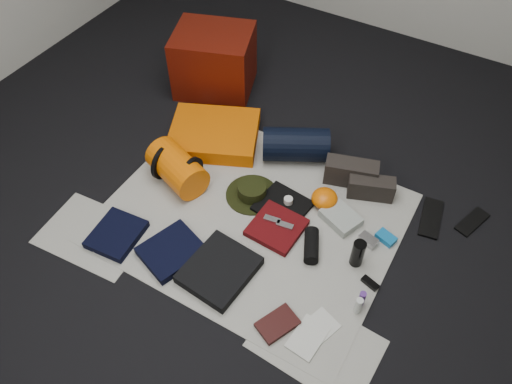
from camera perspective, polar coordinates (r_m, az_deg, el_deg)
The scene contains 37 objects.
floor at distance 2.87m, azimuth -0.49°, elevation -3.01°, with size 4.50×4.50×0.02m, color black.
newspaper_mat at distance 2.86m, azimuth -0.49°, elevation -2.86°, with size 1.60×1.30×0.01m, color beige.
newspaper_sheet_front_left at distance 2.93m, azimuth -18.06°, elevation -4.66°, with size 0.58×0.40×0.00m, color beige.
newspaper_sheet_front_right at distance 2.49m, azimuth 6.91°, elevation -16.82°, with size 0.58×0.40×0.00m, color beige.
red_cabinet at distance 3.60m, azimuth -4.80°, elevation 14.68°, with size 0.52×0.44×0.44m, color #540F06.
sleeping_pad at distance 3.26m, azimuth -4.80°, elevation 6.62°, with size 0.56×0.45×0.10m, color #DB5D02.
stuff_sack at distance 2.99m, azimuth -8.99°, elevation 2.70°, with size 0.22×0.22×0.37m, color #D45903.
sack_strap_left at distance 3.04m, azimuth -10.50°, elevation 3.38°, with size 0.22×0.22×0.03m, color black.
sack_strap_right at distance 2.95m, azimuth -7.42°, elevation 2.00°, with size 0.22×0.22×0.03m, color black.
navy_duffel at distance 3.11m, azimuth 4.56°, elevation 5.42°, with size 0.21×0.21×0.41m, color black.
boonie_brim at distance 2.96m, azimuth -0.45°, elevation -0.29°, with size 0.31×0.31×0.01m, color black.
boonie_crown at distance 2.93m, azimuth -0.45°, elevation 0.23°, with size 0.17×0.17×0.07m, color black.
hiking_boot_left at distance 3.03m, azimuth 10.80°, elevation 2.21°, with size 0.31×0.12×0.16m, color black.
hiking_boot_right at distance 2.99m, azimuth 13.01°, elevation 0.48°, with size 0.27×0.10×0.13m, color black.
flip_flop_left at distance 3.02m, azimuth 19.36°, elevation -2.81°, with size 0.11×0.29×0.02m, color black.
flip_flop_right at distance 3.09m, azimuth 23.46°, elevation -3.14°, with size 0.09×0.23×0.01m, color black.
trousers_navy_a at distance 2.86m, azimuth -15.65°, elevation -4.68°, with size 0.25×0.28×0.04m, color black.
trousers_navy_b at distance 2.73m, azimuth -9.60°, elevation -6.67°, with size 0.27×0.31×0.05m, color black.
trousers_charcoal at distance 2.63m, azimuth -4.21°, elevation -8.87°, with size 0.32×0.36×0.06m, color black.
black_tshirt at distance 2.89m, azimuth 3.05°, elevation -1.62°, with size 0.28×0.26×0.03m, color black.
red_shirt at distance 2.79m, azimuth 2.37°, elevation -4.07°, with size 0.27×0.27×0.04m, color #4C080A.
orange_stuff_sack at distance 2.91m, azimuth 7.83°, elevation -0.73°, with size 0.15×0.15×0.10m, color #D45903.
first_aid_pouch at distance 2.86m, azimuth 9.65°, elevation -2.89°, with size 0.21×0.16×0.05m, color gray.
water_bottle at distance 2.66m, azimuth 11.55°, elevation -6.88°, with size 0.07×0.07×0.17m, color black.
speaker at distance 2.71m, azimuth 6.35°, elevation -6.10°, with size 0.08×0.08×0.20m, color black.
compact_camera at distance 2.81m, azimuth 12.70°, elevation -5.39°, with size 0.10×0.06×0.04m, color #B5B5BA.
cyan_case at distance 2.84m, azimuth 14.63°, elevation -5.07°, with size 0.11×0.07×0.03m, color #1065A2.
toiletry_purple at distance 2.57m, azimuth 12.00°, elevation -11.84°, with size 0.03×0.03×0.10m, color #50277D.
toiletry_clear at distance 2.55m, azimuth 11.62°, elevation -12.60°, with size 0.04×0.04×0.11m, color #B9BEB9.
paperback_book at distance 2.50m, azimuth 2.47°, elevation -14.82°, with size 0.13×0.20×0.03m, color black.
map_booklet at distance 2.49m, azimuth 5.93°, elevation -16.20°, with size 0.14×0.20×0.01m, color beige.
map_printout at distance 2.52m, azimuth 7.21°, elevation -15.08°, with size 0.14×0.18×0.01m, color beige.
sunglasses at distance 2.67m, azimuth 12.90°, elevation -10.11°, with size 0.09×0.04×0.02m, color black.
key_cluster at distance 2.86m, azimuth -17.39°, elevation -6.04°, with size 0.07×0.07×0.01m, color #B5B5BA.
tape_roll at distance 2.88m, azimuth 3.71°, elevation -0.98°, with size 0.05×0.05×0.04m, color beige.
energy_bar_a at distance 2.79m, azimuth 1.86°, elevation -3.15°, with size 0.10×0.04×0.01m, color #B5B5BA.
energy_bar_b at distance 2.77m, azimuth 3.31°, elevation -3.80°, with size 0.10×0.04×0.01m, color #B5B5BA.
Camera 1 is at (0.89, -1.50, 2.27)m, focal length 35.00 mm.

